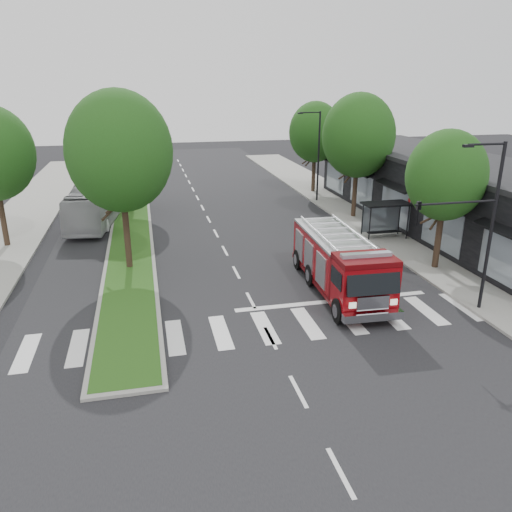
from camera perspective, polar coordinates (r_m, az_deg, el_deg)
The scene contains 14 objects.
ground at distance 25.21m, azimuth -0.60°, elevation -5.11°, with size 140.00×140.00×0.00m, color black.
sidewalk_right at distance 38.20m, azimuth 14.77°, elevation 2.96°, with size 5.00×80.00×0.15m, color gray.
median at distance 41.76m, azimuth -14.02°, elevation 4.40°, with size 3.00×50.00×0.15m.
storefront_row at distance 39.89m, azimuth 20.87°, elevation 6.61°, with size 8.00×30.00×5.00m, color black.
bus_shelter at distance 35.53m, azimuth 14.50°, elevation 5.06°, with size 3.20×1.60×2.61m.
tree_right_near at distance 29.79m, azimuth 20.91°, elevation 8.57°, with size 4.40×4.40×8.05m.
tree_right_mid at distance 40.12m, azimuth 11.62°, elevation 13.32°, with size 5.60×5.60×9.72m.
tree_right_far at distance 49.44m, azimuth 6.77°, elevation 13.88°, with size 5.00×5.00×8.73m.
tree_median_near at distance 28.69m, azimuth -15.33°, elevation 11.42°, with size 5.80×5.80×10.16m.
tree_median_far at distance 42.64m, azimuth -14.70°, elevation 13.43°, with size 5.60×5.60×9.72m.
streetlight_right_near at distance 24.49m, azimuth 23.87°, elevation 4.05°, with size 4.08×0.22×8.00m.
streetlight_right_far at distance 45.46m, azimuth 6.99°, elevation 11.68°, with size 2.11×0.20×8.00m.
fire_engine at distance 26.20m, azimuth 9.55°, elevation -0.81°, with size 3.14×9.29×3.19m.
city_bus at distance 40.86m, azimuth -17.71°, elevation 5.88°, with size 2.62×11.21×3.12m, color #ADADB1.
Camera 1 is at (-4.81, -22.44, 10.44)m, focal length 35.00 mm.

